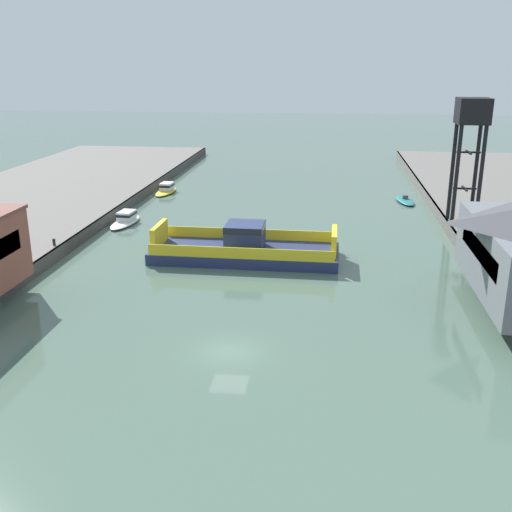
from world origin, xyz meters
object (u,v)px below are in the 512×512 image
at_px(chain_ferry, 245,248).
at_px(crane_tower, 472,125).
at_px(moored_boat_near_left, 405,200).
at_px(moored_boat_near_right, 126,219).
at_px(moored_boat_mid_left, 166,189).

bearing_deg(chain_ferry, crane_tower, 27.81).
bearing_deg(moored_boat_near_left, moored_boat_near_right, -155.21).
bearing_deg(moored_boat_near_right, crane_tower, 0.82).
bearing_deg(moored_boat_mid_left, moored_boat_near_left, -3.48).
relative_size(moored_boat_near_right, crane_tower, 0.53).
bearing_deg(chain_ferry, moored_boat_near_left, 56.04).
distance_m(moored_boat_near_right, moored_boat_mid_left, 18.49).
relative_size(moored_boat_near_right, moored_boat_mid_left, 1.06).
height_order(chain_ferry, moored_boat_near_left, chain_ferry).
height_order(chain_ferry, moored_boat_mid_left, chain_ferry).
bearing_deg(moored_boat_near_right, chain_ferry, -35.64).
height_order(chain_ferry, moored_boat_near_right, chain_ferry).
bearing_deg(crane_tower, moored_boat_mid_left, 155.74).
bearing_deg(moored_boat_near_left, crane_tower, -74.14).
xyz_separation_m(chain_ferry, crane_tower, (23.42, 12.36, 11.22)).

